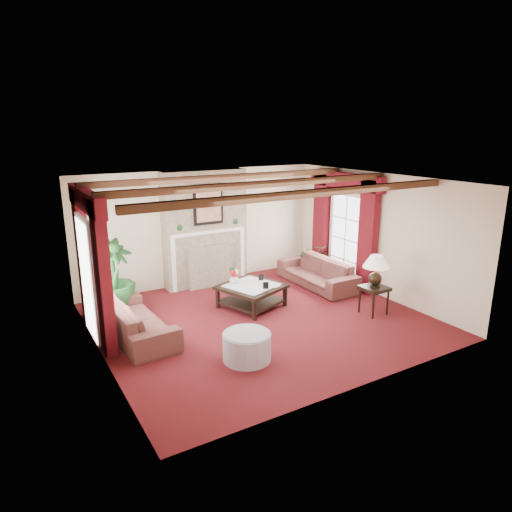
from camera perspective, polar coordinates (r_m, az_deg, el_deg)
floor at (r=8.98m, az=0.68°, el=-8.01°), size 6.00×6.00×0.00m
ceiling at (r=8.27m, az=0.74°, el=9.37°), size 6.00×6.00×0.00m
back_wall at (r=10.91m, az=-6.83°, el=3.62°), size 6.00×0.02×2.70m
left_wall at (r=7.49m, az=-19.35°, el=-2.80°), size 0.02×5.50×2.70m
right_wall at (r=10.36m, az=15.05°, el=2.55°), size 0.02×5.50×2.70m
ceiling_beams at (r=8.28m, az=0.73°, el=8.96°), size 6.00×3.00×0.12m
fireplace at (r=10.52m, az=-6.62°, el=10.63°), size 2.00×0.52×2.70m
french_door_left at (r=8.26m, az=-21.06°, el=4.32°), size 0.10×1.10×2.16m
french_door_right at (r=10.91m, az=11.49°, el=7.59°), size 0.10×1.10×2.16m
curtains_left at (r=8.22m, az=-20.59°, el=7.29°), size 0.20×2.40×2.55m
curtains_right at (r=10.79m, az=11.17°, el=9.76°), size 0.20×2.40×2.55m
sofa_left at (r=8.45m, az=-14.81°, el=-6.98°), size 2.25×0.86×0.85m
sofa_right at (r=10.86m, az=7.64°, el=-1.51°), size 2.18×0.66×0.85m
potted_palm at (r=9.48m, az=-17.42°, el=-4.55°), size 2.41×2.44×0.89m
small_plant at (r=11.64m, az=7.06°, el=-0.84°), size 1.18×1.22×0.64m
coffee_table at (r=9.55m, az=-0.56°, el=-5.02°), size 1.47×1.47×0.47m
side_table at (r=9.49m, az=14.48°, el=-5.36°), size 0.59×0.59×0.57m
ottoman at (r=7.46m, az=-1.15°, el=-11.27°), size 0.78×0.78×0.45m
table_lamp at (r=9.29m, az=14.74°, el=-1.78°), size 0.53×0.53×0.67m
flower_vase at (r=9.56m, az=-2.76°, el=-2.88°), size 0.32×0.33×0.20m
book at (r=9.33m, az=1.70°, el=-3.13°), size 0.20×0.08×0.27m
photo_frame_a at (r=9.22m, az=1.23°, el=-3.73°), size 0.11×0.06×0.15m
photo_frame_b at (r=9.73m, az=0.63°, el=-2.70°), size 0.11×0.06×0.14m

